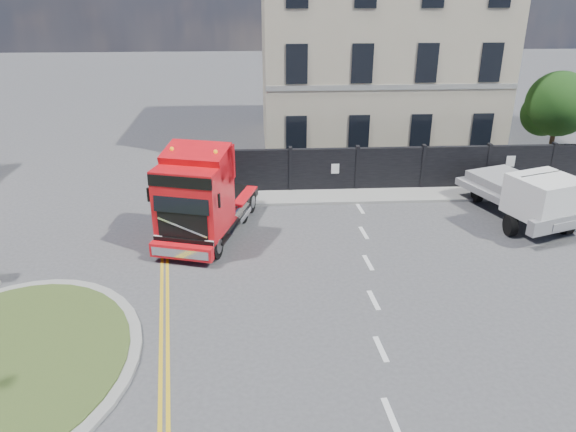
{
  "coord_description": "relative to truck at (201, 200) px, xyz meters",
  "views": [
    {
      "loc": [
        -0.49,
        -14.82,
        9.09
      ],
      "look_at": [
        0.49,
        2.03,
        1.8
      ],
      "focal_mm": 35.0,
      "sensor_mm": 36.0,
      "label": 1
    }
  ],
  "objects": [
    {
      "name": "tree",
      "position": [
        16.93,
        7.95,
        1.46
      ],
      "size": [
        3.2,
        3.2,
        4.8
      ],
      "color": "#382619",
      "rests_on": "ground"
    },
    {
      "name": "flatbed_pickup",
      "position": [
        12.64,
        0.41,
        -0.36
      ],
      "size": [
        3.86,
        5.97,
        2.28
      ],
      "rotation": [
        0.0,
        0.0,
        0.34
      ],
      "color": "gray",
      "rests_on": "ground"
    },
    {
      "name": "ground",
      "position": [
        2.56,
        -4.15,
        -1.59
      ],
      "size": [
        120.0,
        120.0,
        0.0
      ],
      "primitive_type": "plane",
      "color": "#424244",
      "rests_on": "ground"
    },
    {
      "name": "pavement_far",
      "position": [
        8.56,
        3.95,
        -1.53
      ],
      "size": [
        20.0,
        1.6,
        0.12
      ],
      "primitive_type": "cube",
      "color": "gray",
      "rests_on": "ground"
    },
    {
      "name": "georgian_building",
      "position": [
        8.56,
        12.35,
        4.19
      ],
      "size": [
        12.3,
        10.3,
        12.8
      ],
      "color": "#B8AD92",
      "rests_on": "ground"
    },
    {
      "name": "hoarding_fence",
      "position": [
        9.11,
        4.85,
        -0.59
      ],
      "size": [
        18.8,
        0.25,
        2.0
      ],
      "color": "black",
      "rests_on": "ground"
    },
    {
      "name": "truck",
      "position": [
        0.0,
        0.0,
        0.0
      ],
      "size": [
        3.74,
        6.28,
        3.54
      ],
      "rotation": [
        0.0,
        0.0,
        -0.28
      ],
      "color": "black",
      "rests_on": "ground"
    },
    {
      "name": "traffic_island",
      "position": [
        -4.44,
        -7.15,
        -1.51
      ],
      "size": [
        6.8,
        6.8,
        0.17
      ],
      "color": "gray",
      "rests_on": "ground"
    }
  ]
}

